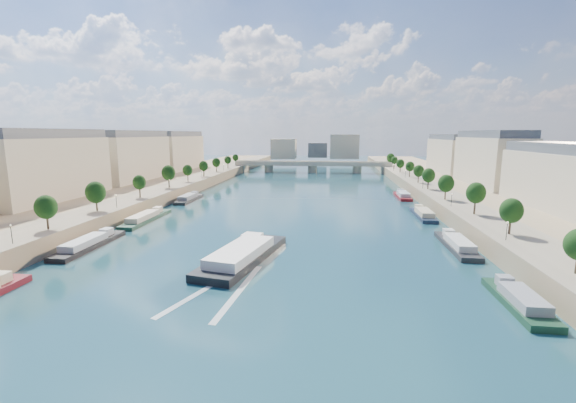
# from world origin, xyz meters

# --- Properties ---
(ground) EXTENTS (700.00, 700.00, 0.00)m
(ground) POSITION_xyz_m (0.00, 100.00, 0.00)
(ground) COLOR #0D2F3C
(ground) RESTS_ON ground
(quay_left) EXTENTS (44.00, 520.00, 5.00)m
(quay_left) POSITION_xyz_m (-72.00, 100.00, 2.50)
(quay_left) COLOR #9E8460
(quay_left) RESTS_ON ground
(quay_right) EXTENTS (44.00, 520.00, 5.00)m
(quay_right) POSITION_xyz_m (72.00, 100.00, 2.50)
(quay_right) COLOR #9E8460
(quay_right) RESTS_ON ground
(pave_left) EXTENTS (14.00, 520.00, 0.10)m
(pave_left) POSITION_xyz_m (-57.00, 100.00, 5.05)
(pave_left) COLOR gray
(pave_left) RESTS_ON quay_left
(pave_right) EXTENTS (14.00, 520.00, 0.10)m
(pave_right) POSITION_xyz_m (57.00, 100.00, 5.05)
(pave_right) COLOR gray
(pave_right) RESTS_ON quay_right
(trees_left) EXTENTS (4.80, 268.80, 8.26)m
(trees_left) POSITION_xyz_m (-55.00, 102.00, 10.48)
(trees_left) COLOR #382B1E
(trees_left) RESTS_ON ground
(trees_right) EXTENTS (4.80, 268.80, 8.26)m
(trees_right) POSITION_xyz_m (55.00, 110.00, 10.48)
(trees_right) COLOR #382B1E
(trees_right) RESTS_ON ground
(lamps_left) EXTENTS (0.36, 200.36, 4.28)m
(lamps_left) POSITION_xyz_m (-52.50, 90.00, 7.78)
(lamps_left) COLOR black
(lamps_left) RESTS_ON ground
(lamps_right) EXTENTS (0.36, 200.36, 4.28)m
(lamps_right) POSITION_xyz_m (52.50, 105.00, 7.78)
(lamps_right) COLOR black
(lamps_right) RESTS_ON ground
(buildings_left) EXTENTS (16.00, 226.00, 23.20)m
(buildings_left) POSITION_xyz_m (-85.00, 112.00, 16.45)
(buildings_left) COLOR beige
(buildings_left) RESTS_ON ground
(buildings_right) EXTENTS (16.00, 226.00, 23.20)m
(buildings_right) POSITION_xyz_m (85.00, 112.00, 16.45)
(buildings_right) COLOR beige
(buildings_right) RESTS_ON ground
(skyline) EXTENTS (79.00, 42.00, 22.00)m
(skyline) POSITION_xyz_m (3.19, 319.52, 14.66)
(skyline) COLOR beige
(skyline) RESTS_ON ground
(bridge) EXTENTS (112.00, 12.00, 8.15)m
(bridge) POSITION_xyz_m (0.00, 237.61, 5.08)
(bridge) COLOR #C1B79E
(bridge) RESTS_ON ground
(tour_barge) EXTENTS (15.56, 33.27, 4.35)m
(tour_barge) POSITION_xyz_m (-5.06, 39.60, 1.29)
(tour_barge) COLOR black
(tour_barge) RESTS_ON ground
(wake) EXTENTS (12.87, 26.01, 0.04)m
(wake) POSITION_xyz_m (-5.06, 23.11, 0.02)
(wake) COLOR silver
(wake) RESTS_ON ground
(moored_barges_left) EXTENTS (5.00, 158.46, 3.60)m
(moored_barges_left) POSITION_xyz_m (-45.50, 45.01, 0.84)
(moored_barges_left) COLOR #1C1E3F
(moored_barges_left) RESTS_ON ground
(moored_barges_right) EXTENTS (5.00, 165.46, 3.60)m
(moored_barges_right) POSITION_xyz_m (45.50, 56.82, 0.84)
(moored_barges_right) COLOR black
(moored_barges_right) RESTS_ON ground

